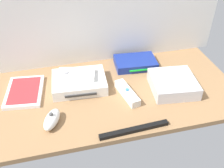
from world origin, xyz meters
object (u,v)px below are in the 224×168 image
Objects in this scene: game_console at (79,82)px; remote_nunchuk at (52,119)px; remote_classic_pad at (76,75)px; game_case at (25,92)px; network_router at (135,63)px; sensor_bar at (134,130)px; mini_computer at (173,84)px; remote_wand at (127,93)px.

remote_nunchuk is (-11.90, -18.22, -0.16)cm from game_console.
game_case is at bearing -167.49° from remote_classic_pad.
network_router is (26.51, 9.14, -0.50)cm from game_console.
game_case is at bearing 137.80° from sensor_bar.
remote_classic_pad reaches higher than mini_computer.
remote_wand reaches higher than sensor_bar.
game_console is at bearing 113.86° from sensor_bar.
remote_classic_pad is (-17.76, 11.15, 3.90)cm from remote_wand.
sensor_bar is (-2.79, -17.94, -0.81)cm from remote_wand.
remote_classic_pad is at bearing -158.90° from network_router.
mini_computer is 0.92× the size of game_case.
network_router is 39.33cm from sensor_bar.
mini_computer is 1.72× the size of remote_nunchuk.
game_case is 0.85× the size of sensor_bar.
sensor_bar is (14.19, -28.19, -1.50)cm from game_console.
remote_classic_pad reaches higher than remote_wand.
game_console is 1.17× the size of network_router.
sensor_bar is at bearing -49.89° from remote_classic_pad.
remote_classic_pad is at bearing 134.88° from game_console.
mini_computer reaches higher than sensor_bar.
game_case is at bearing -166.11° from network_router.
network_router is 1.24× the size of remote_wand.
game_console reaches higher than network_router.
game_case is 48.66cm from network_router.
remote_classic_pad is (-27.29, -8.25, 3.71)cm from network_router.
game_console is 37.30cm from mini_computer.
sensor_bar is at bearing -140.47° from mini_computer.
game_case is (-21.45, 1.03, -1.44)cm from game_console.
remote_wand is 0.63× the size of sensor_bar.
mini_computer is 1.00× the size of network_router.
remote_nunchuk is at bearing -107.30° from remote_classic_pad.
remote_wand is at bearing 179.78° from mini_computer.
remote_nunchuk is at bearing -170.61° from mini_computer.
remote_nunchuk is at bearing -119.42° from game_console.
game_case is at bearing -179.02° from game_console.
game_console is 0.92× the size of sensor_bar.
sensor_bar is at bearing 3.86° from remote_nunchuk.
network_router is at bearing 60.25° from remote_nunchuk.
remote_wand is at bearing -19.22° from remote_classic_pad.
mini_computer is 18.89cm from remote_wand.
remote_nunchuk is 27.96cm from sensor_bar.
remote_nunchuk reaches higher than remote_wand.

